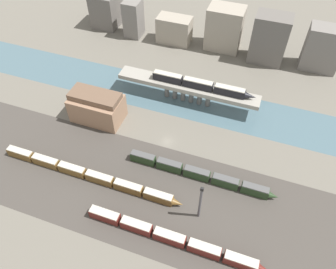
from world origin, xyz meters
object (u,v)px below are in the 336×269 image
at_px(train_yard_far, 200,174).
at_px(signal_tower, 200,203).
at_px(train_on_bridge, 202,85).
at_px(train_yard_mid, 89,175).
at_px(warehouse_building, 97,107).
at_px(train_yard_near, 173,239).

xyz_separation_m(train_yard_far, signal_tower, (3.88, -14.55, 6.34)).
height_order(train_on_bridge, train_yard_mid, train_on_bridge).
bearing_deg(warehouse_building, train_on_bridge, 31.18).
bearing_deg(signal_tower, train_on_bridge, 105.34).
xyz_separation_m(train_on_bridge, train_yard_far, (10.39, -37.45, -8.45)).
xyz_separation_m(train_yard_near, signal_tower, (4.90, 10.94, 6.43)).
height_order(train_yard_mid, train_yard_far, train_yard_far).
bearing_deg(train_yard_far, signal_tower, -75.08).
xyz_separation_m(train_yard_mid, train_yard_far, (36.77, 13.26, 0.19)).
bearing_deg(warehouse_building, train_yard_far, -17.40).
distance_m(train_on_bridge, signal_tower, 53.96).
bearing_deg(train_yard_mid, train_yard_near, -18.88).
bearing_deg(train_yard_mid, warehouse_building, 111.05).
bearing_deg(signal_tower, warehouse_building, 150.22).
height_order(train_on_bridge, warehouse_building, warehouse_building).
bearing_deg(warehouse_building, train_yard_mid, -68.95).
distance_m(train_on_bridge, train_yard_far, 39.77).
distance_m(warehouse_building, signal_tower, 59.37).
height_order(train_yard_near, train_yard_far, train_yard_far).
xyz_separation_m(train_yard_near, train_yard_far, (1.02, 25.49, 0.09)).
xyz_separation_m(train_on_bridge, train_yard_mid, (-26.38, -50.71, -8.64)).
bearing_deg(train_yard_far, train_yard_mid, -160.17).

